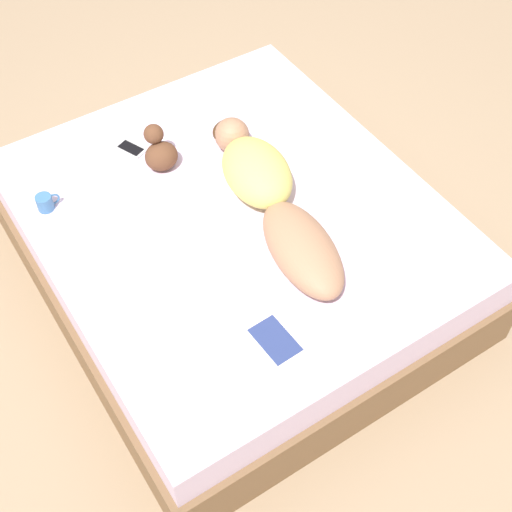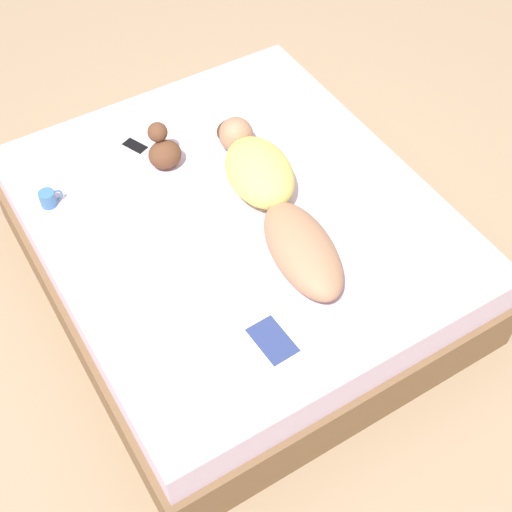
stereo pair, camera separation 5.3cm
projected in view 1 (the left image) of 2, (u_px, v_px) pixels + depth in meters
ground_plane at (237, 276)px, 3.81m from camera, size 12.00×12.00×0.00m
bed at (235, 245)px, 3.62m from camera, size 1.86×2.13×0.52m
person at (271, 196)px, 3.34m from camera, size 0.46×1.24×0.22m
open_magazine at (256, 352)px, 2.91m from camera, size 0.42×0.33×0.01m
coffee_mug at (45, 202)px, 3.39m from camera, size 0.12×0.08×0.08m
cell_phone at (131, 149)px, 3.68m from camera, size 0.13×0.18×0.01m
plush_toy at (160, 151)px, 3.54m from camera, size 0.17×0.18×0.22m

